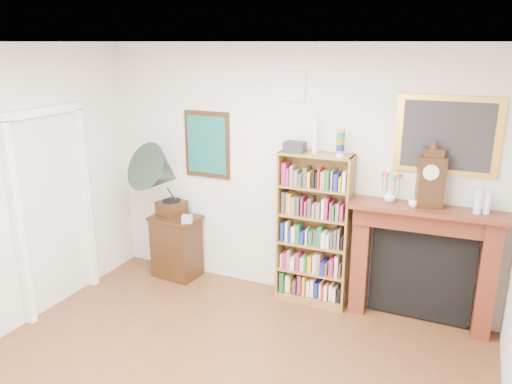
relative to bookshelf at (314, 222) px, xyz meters
The scene contains 15 objects.
room 2.40m from the bookshelf, 97.70° to the right, with size 4.51×5.01×2.81m.
door_casing 2.79m from the bookshelf, 155.67° to the right, with size 0.08×1.02×2.17m.
teal_poster 1.54m from the bookshelf, behind, with size 0.58×0.04×0.78m.
small_picture 1.45m from the bookshelf, 156.30° to the left, with size 0.26×0.04×0.30m.
gilt_painting 1.60m from the bookshelf, ahead, with size 0.95×0.04×0.75m.
bookshelf is the anchor object (origin of this frame).
side_cabinet 1.81m from the bookshelf, behind, with size 0.57×0.42×0.78m, color black.
fireplace 1.15m from the bookshelf, ahead, with size 1.52×0.43×1.27m.
gramophone 1.83m from the bookshelf, behind, with size 0.74×0.84×0.94m.
cd_stack 1.50m from the bookshelf, behind, with size 0.12×0.12×0.08m, color silver.
mantel_clock 1.29m from the bookshelf, ahead, with size 0.28×0.20×0.58m.
flower_vase 0.86m from the bookshelf, ahead, with size 0.13×0.13×0.13m, color silver.
teacup 1.08m from the bookshelf, ahead, with size 0.10×0.10×0.08m, color white.
bottle_left 1.64m from the bookshelf, ahead, with size 0.07×0.07×0.24m, color silver.
bottle_right 1.71m from the bookshelf, ahead, with size 0.06×0.06×0.20m, color silver.
Camera 1 is at (1.81, -2.50, 2.80)m, focal length 35.00 mm.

